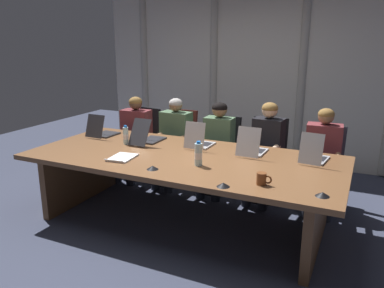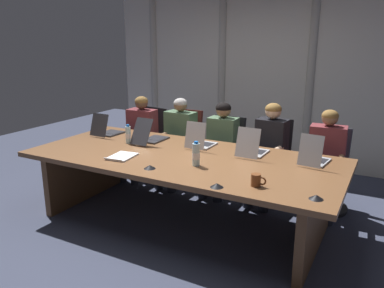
% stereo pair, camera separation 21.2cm
% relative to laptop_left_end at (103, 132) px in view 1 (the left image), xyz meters
% --- Properties ---
extents(ground_plane, '(10.38, 10.38, 0.00)m').
position_rel_laptop_left_end_xyz_m(ground_plane, '(1.28, -0.33, -0.80)').
color(ground_plane, '#383D51').
extents(conference_table, '(3.24, 1.44, 0.74)m').
position_rel_laptop_left_end_xyz_m(conference_table, '(1.28, -0.33, -0.21)').
color(conference_table, brown).
rests_on(conference_table, ground_plane).
extents(curtain_backdrop, '(5.19, 0.17, 2.91)m').
position_rel_laptop_left_end_xyz_m(curtain_backdrop, '(1.28, 2.20, 0.66)').
color(curtain_backdrop, beige).
rests_on(curtain_backdrop, ground_plane).
extents(laptop_left_end, '(0.26, 0.40, 0.29)m').
position_rel_laptop_left_end_xyz_m(laptop_left_end, '(0.00, 0.00, 0.00)').
color(laptop_left_end, '#2D2D33').
rests_on(laptop_left_end, conference_table).
extents(laptop_left_mid, '(0.23, 0.51, 0.30)m').
position_rel_laptop_left_end_xyz_m(laptop_left_mid, '(0.67, -0.02, 0.00)').
color(laptop_left_mid, '#2D2D33').
rests_on(laptop_left_mid, conference_table).
extents(laptop_center, '(0.24, 0.38, 0.31)m').
position_rel_laptop_left_end_xyz_m(laptop_center, '(1.30, 0.05, 0.00)').
color(laptop_center, '#BCBCC1').
rests_on(laptop_center, conference_table).
extents(laptop_right_mid, '(0.25, 0.41, 0.31)m').
position_rel_laptop_left_end_xyz_m(laptop_right_mid, '(1.91, 0.03, 0.00)').
color(laptop_right_mid, '#BCBCC1').
rests_on(laptop_right_mid, conference_table).
extents(laptop_right_end, '(0.26, 0.41, 0.31)m').
position_rel_laptop_left_end_xyz_m(laptop_right_end, '(2.53, 0.03, 0.00)').
color(laptop_right_end, '#A8ADB7').
rests_on(laptop_right_end, conference_table).
extents(office_chair_left_end, '(0.60, 0.61, 0.96)m').
position_rel_laptop_left_end_xyz_m(office_chair_left_end, '(0.03, 0.78, -0.44)').
color(office_chair_left_end, black).
rests_on(office_chair_left_end, ground_plane).
extents(office_chair_left_mid, '(0.60, 0.60, 0.97)m').
position_rel_laptop_left_end_xyz_m(office_chair_left_mid, '(0.63, 0.78, -0.43)').
color(office_chair_left_mid, '#511E19').
rests_on(office_chair_left_mid, ground_plane).
extents(office_chair_center, '(0.60, 0.60, 0.94)m').
position_rel_laptop_left_end_xyz_m(office_chair_center, '(1.25, 0.78, -0.44)').
color(office_chair_center, black).
rests_on(office_chair_center, ground_plane).
extents(office_chair_right_mid, '(0.60, 0.60, 0.96)m').
position_rel_laptop_left_end_xyz_m(office_chair_right_mid, '(1.89, 0.78, -0.44)').
color(office_chair_right_mid, black).
rests_on(office_chair_right_mid, ground_plane).
extents(office_chair_right_end, '(0.60, 0.60, 0.93)m').
position_rel_laptop_left_end_xyz_m(office_chair_right_end, '(2.53, 0.78, -0.45)').
color(office_chair_right_end, '#2D2D38').
rests_on(office_chair_right_end, ground_plane).
extents(person_left_end, '(0.42, 0.56, 1.14)m').
position_rel_laptop_left_end_xyz_m(person_left_end, '(0.04, 0.62, -0.15)').
color(person_left_end, brown).
rests_on(person_left_end, ground_plane).
extents(person_left_mid, '(0.43, 0.56, 1.16)m').
position_rel_laptop_left_end_xyz_m(person_left_mid, '(0.66, 0.62, -0.14)').
color(person_left_mid, '#4C6B4C').
rests_on(person_left_mid, ground_plane).
extents(person_center, '(0.38, 0.55, 1.15)m').
position_rel_laptop_left_end_xyz_m(person_center, '(1.28, 0.62, -0.14)').
color(person_center, '#4C6B4C').
rests_on(person_center, ground_plane).
extents(person_right_mid, '(0.40, 0.57, 1.19)m').
position_rel_laptop_left_end_xyz_m(person_right_mid, '(1.90, 0.62, -0.12)').
color(person_right_mid, black).
rests_on(person_right_mid, ground_plane).
extents(person_right_end, '(0.42, 0.56, 1.17)m').
position_rel_laptop_left_end_xyz_m(person_right_end, '(2.55, 0.62, -0.14)').
color(person_right_end, brown).
rests_on(person_right_end, ground_plane).
extents(water_bottle_primary, '(0.06, 0.06, 0.22)m').
position_rel_laptop_left_end_xyz_m(water_bottle_primary, '(0.48, -0.19, 0.04)').
color(water_bottle_primary, silver).
rests_on(water_bottle_primary, conference_table).
extents(water_bottle_secondary, '(0.07, 0.07, 0.24)m').
position_rel_laptop_left_end_xyz_m(water_bottle_secondary, '(1.55, -0.55, 0.05)').
color(water_bottle_secondary, silver).
rests_on(water_bottle_secondary, conference_table).
extents(coffee_mug_near, '(0.13, 0.08, 0.10)m').
position_rel_laptop_left_end_xyz_m(coffee_mug_near, '(2.23, -0.79, -0.00)').
color(coffee_mug_near, brown).
rests_on(coffee_mug_near, conference_table).
extents(conference_mic_left_side, '(0.11, 0.11, 0.03)m').
position_rel_laptop_left_end_xyz_m(conference_mic_left_side, '(2.72, -0.83, -0.04)').
color(conference_mic_left_side, black).
rests_on(conference_mic_left_side, conference_table).
extents(conference_mic_middle, '(0.11, 0.11, 0.03)m').
position_rel_laptop_left_end_xyz_m(conference_mic_middle, '(1.22, -0.83, -0.04)').
color(conference_mic_middle, black).
rests_on(conference_mic_middle, conference_table).
extents(conference_mic_right_side, '(0.11, 0.11, 0.03)m').
position_rel_laptop_left_end_xyz_m(conference_mic_right_side, '(1.96, -0.96, -0.04)').
color(conference_mic_right_side, black).
rests_on(conference_mic_right_side, conference_table).
extents(spiral_notepad, '(0.25, 0.33, 0.03)m').
position_rel_laptop_left_end_xyz_m(spiral_notepad, '(0.77, -0.67, -0.05)').
color(spiral_notepad, silver).
rests_on(spiral_notepad, conference_table).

